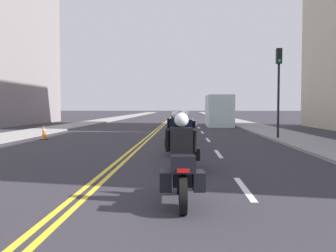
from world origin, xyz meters
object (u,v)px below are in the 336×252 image
object	(u,v)px
traffic_cone_2	(44,132)
traffic_light_near	(279,77)
motorcycle_2	(175,137)
motorcycle_0	(181,168)
motorcycle_4	(176,126)
motorcycle_1	(185,146)
parked_truck	(218,112)
motorcycle_3	(177,131)

from	to	relation	value
traffic_cone_2	traffic_light_near	bearing A→B (deg)	1.48
motorcycle_2	traffic_cone_2	xyz separation A→B (m)	(-7.16, 6.19, -0.25)
traffic_cone_2	motorcycle_2	bearing A→B (deg)	-40.85
traffic_cone_2	traffic_light_near	world-z (taller)	traffic_light_near
motorcycle_0	motorcycle_4	xyz separation A→B (m)	(-0.37, 14.83, -0.02)
motorcycle_1	parked_truck	distance (m)	24.68
motorcycle_2	motorcycle_4	distance (m)	7.85
motorcycle_0	motorcycle_1	size ratio (longest dim) A/B	0.95
motorcycle_0	motorcycle_2	bearing A→B (deg)	89.81
motorcycle_3	motorcycle_4	xyz separation A→B (m)	(-0.13, 4.12, -0.01)
motorcycle_2	motorcycle_4	bearing A→B (deg)	87.86
parked_truck	motorcycle_3	bearing A→B (deg)	-101.29
motorcycle_4	parked_truck	size ratio (longest dim) A/B	0.33
motorcycle_3	traffic_light_near	world-z (taller)	traffic_light_near
motorcycle_0	motorcycle_2	size ratio (longest dim) A/B	1.04
motorcycle_1	motorcycle_0	bearing A→B (deg)	-92.04
motorcycle_4	traffic_cone_2	world-z (taller)	motorcycle_4
traffic_cone_2	parked_truck	xyz separation A→B (m)	(10.67, 14.98, 0.87)
traffic_cone_2	parked_truck	distance (m)	18.41
motorcycle_0	traffic_cone_2	size ratio (longest dim) A/B	2.67
motorcycle_4	traffic_cone_2	size ratio (longest dim) A/B	2.68
motorcycle_0	traffic_light_near	world-z (taller)	traffic_light_near
motorcycle_2	parked_truck	distance (m)	21.47
motorcycle_2	parked_truck	xyz separation A→B (m)	(3.51, 21.17, 0.62)
motorcycle_3	motorcycle_2	bearing A→B (deg)	-93.43
motorcycle_3	traffic_cone_2	bearing A→B (deg)	158.09
motorcycle_4	motorcycle_1	bearing A→B (deg)	-85.97
motorcycle_0	motorcycle_1	bearing A→B (deg)	86.35
motorcycle_2	motorcycle_3	distance (m)	3.73
motorcycle_0	motorcycle_3	bearing A→B (deg)	88.90
motorcycle_0	parked_truck	bearing A→B (deg)	81.04
motorcycle_2	motorcycle_4	xyz separation A→B (m)	(-0.10, 7.85, -0.01)
motorcycle_3	traffic_cone_2	distance (m)	7.61
motorcycle_0	parked_truck	world-z (taller)	parked_truck
motorcycle_4	parked_truck	distance (m)	13.82
motorcycle_1	motorcycle_2	xyz separation A→B (m)	(-0.35, 3.30, -0.00)
motorcycle_1	motorcycle_2	size ratio (longest dim) A/B	1.09
motorcycle_3	parked_truck	xyz separation A→B (m)	(3.48, 17.44, 0.63)
motorcycle_0	motorcycle_2	distance (m)	6.99
motorcycle_0	traffic_cone_2	xyz separation A→B (m)	(-7.43, 13.17, -0.26)
motorcycle_4	traffic_cone_2	distance (m)	7.26
motorcycle_2	traffic_cone_2	size ratio (longest dim) A/B	2.58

